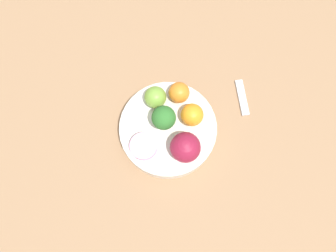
{
  "coord_description": "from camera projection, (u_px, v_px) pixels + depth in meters",
  "views": [
    {
      "loc": [
        -0.17,
        0.05,
        0.7
      ],
      "look_at": [
        0.0,
        0.0,
        0.07
      ],
      "focal_mm": 35.0,
      "sensor_mm": 36.0,
      "label": 1
    }
  ],
  "objects": [
    {
      "name": "orange_front",
      "position": [
        179.0,
        93.0,
        0.66
      ],
      "size": [
        0.04,
        0.04,
        0.04
      ],
      "color": "orange",
      "rests_on": "bowl"
    },
    {
      "name": "apple_green",
      "position": [
        155.0,
        97.0,
        0.65
      ],
      "size": [
        0.04,
        0.04,
        0.04
      ],
      "color": "olive",
      "rests_on": "bowl"
    },
    {
      "name": "ground_plane",
      "position": [
        168.0,
        135.0,
        0.72
      ],
      "size": [
        6.0,
        6.0,
        0.0
      ],
      "primitive_type": "plane",
      "color": "gray"
    },
    {
      "name": "small_cup",
      "position": [
        144.0,
        147.0,
        0.64
      ],
      "size": [
        0.05,
        0.05,
        0.02
      ],
      "color": "#EA9EC6",
      "rests_on": "bowl"
    },
    {
      "name": "table_surface",
      "position": [
        168.0,
        134.0,
        0.71
      ],
      "size": [
        1.2,
        1.2,
        0.02
      ],
      "color": "#936D4C",
      "rests_on": "ground_plane"
    },
    {
      "name": "orange_back",
      "position": [
        192.0,
        115.0,
        0.64
      ],
      "size": [
        0.05,
        0.05,
        0.05
      ],
      "color": "orange",
      "rests_on": "bowl"
    },
    {
      "name": "broccoli",
      "position": [
        164.0,
        118.0,
        0.62
      ],
      "size": [
        0.05,
        0.05,
        0.06
      ],
      "color": "#8CB76B",
      "rests_on": "bowl"
    },
    {
      "name": "apple_red",
      "position": [
        185.0,
        147.0,
        0.62
      ],
      "size": [
        0.06,
        0.06,
        0.06
      ],
      "color": "maroon",
      "rests_on": "bowl"
    },
    {
      "name": "spoon",
      "position": [
        242.0,
        98.0,
        0.72
      ],
      "size": [
        0.08,
        0.03,
        0.01
      ],
      "color": "silver",
      "rests_on": "table_surface"
    },
    {
      "name": "bowl",
      "position": [
        168.0,
        130.0,
        0.68
      ],
      "size": [
        0.2,
        0.2,
        0.04
      ],
      "color": "silver",
      "rests_on": "table_surface"
    }
  ]
}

